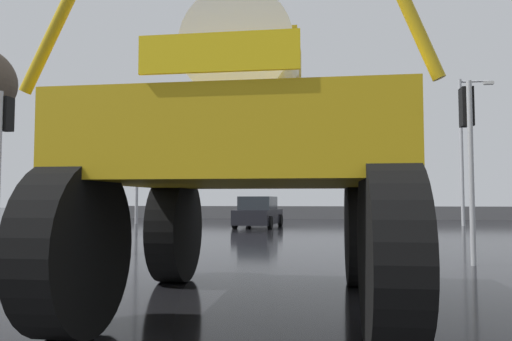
{
  "coord_description": "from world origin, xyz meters",
  "views": [
    {
      "loc": [
        1.87,
        1.23,
        1.36
      ],
      "look_at": [
        0.81,
        8.69,
        1.81
      ],
      "focal_mm": 34.09,
      "sensor_mm": 36.0,
      "label": 1
    }
  ],
  "objects_px": {
    "traffic_signal_near_left": "(4,136)",
    "streetlight_far_left": "(140,147)",
    "streetlight_far_right": "(464,144)",
    "traffic_signal_near_right": "(468,131)",
    "sedan_ahead": "(258,213)",
    "oversize_sprayer": "(251,160)"
  },
  "relations": [
    {
      "from": "oversize_sprayer",
      "to": "streetlight_far_left",
      "type": "bearing_deg",
      "value": 24.91
    },
    {
      "from": "oversize_sprayer",
      "to": "streetlight_far_right",
      "type": "bearing_deg",
      "value": -22.18
    },
    {
      "from": "traffic_signal_near_left",
      "to": "traffic_signal_near_right",
      "type": "height_order",
      "value": "traffic_signal_near_left"
    },
    {
      "from": "traffic_signal_near_left",
      "to": "traffic_signal_near_right",
      "type": "xyz_separation_m",
      "value": [
        10.77,
        0.0,
        -0.09
      ]
    },
    {
      "from": "traffic_signal_near_right",
      "to": "streetlight_far_right",
      "type": "height_order",
      "value": "streetlight_far_right"
    },
    {
      "from": "oversize_sprayer",
      "to": "streetlight_far_left",
      "type": "distance_m",
      "value": 22.64
    },
    {
      "from": "traffic_signal_near_left",
      "to": "streetlight_far_left",
      "type": "distance_m",
      "value": 16.13
    },
    {
      "from": "oversize_sprayer",
      "to": "streetlight_far_right",
      "type": "relative_size",
      "value": 0.66
    },
    {
      "from": "streetlight_far_right",
      "to": "traffic_signal_near_right",
      "type": "bearing_deg",
      "value": -104.92
    },
    {
      "from": "streetlight_far_right",
      "to": "oversize_sprayer",
      "type": "bearing_deg",
      "value": -111.91
    },
    {
      "from": "sedan_ahead",
      "to": "streetlight_far_left",
      "type": "height_order",
      "value": "streetlight_far_left"
    },
    {
      "from": "sedan_ahead",
      "to": "traffic_signal_near_right",
      "type": "distance_m",
      "value": 14.68
    },
    {
      "from": "traffic_signal_near_right",
      "to": "streetlight_far_right",
      "type": "relative_size",
      "value": 0.5
    },
    {
      "from": "oversize_sprayer",
      "to": "traffic_signal_near_left",
      "type": "distance_m",
      "value": 8.24
    },
    {
      "from": "sedan_ahead",
      "to": "streetlight_far_left",
      "type": "xyz_separation_m",
      "value": [
        -7.25,
        2.73,
        3.68
      ]
    },
    {
      "from": "oversize_sprayer",
      "to": "sedan_ahead",
      "type": "relative_size",
      "value": 1.21
    },
    {
      "from": "streetlight_far_left",
      "to": "streetlight_far_right",
      "type": "bearing_deg",
      "value": -0.13
    },
    {
      "from": "streetlight_far_right",
      "to": "streetlight_far_left",
      "type": "bearing_deg",
      "value": 179.87
    },
    {
      "from": "traffic_signal_near_left",
      "to": "streetlight_far_left",
      "type": "xyz_separation_m",
      "value": [
        -2.77,
        15.82,
        1.48
      ]
    },
    {
      "from": "streetlight_far_right",
      "to": "sedan_ahead",
      "type": "bearing_deg",
      "value": -165.64
    },
    {
      "from": "traffic_signal_near_left",
      "to": "oversize_sprayer",
      "type": "bearing_deg",
      "value": -33.75
    },
    {
      "from": "traffic_signal_near_left",
      "to": "sedan_ahead",
      "type": "bearing_deg",
      "value": 71.14
    }
  ]
}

